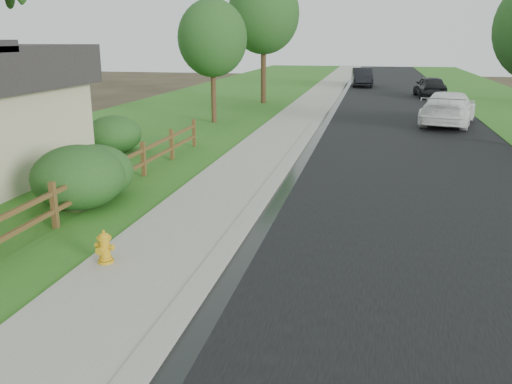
% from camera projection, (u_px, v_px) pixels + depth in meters
% --- Properties ---
extents(road, '(8.00, 90.00, 0.02)m').
position_uv_depth(road, '(395.00, 98.00, 38.31)').
color(road, black).
rests_on(road, ground).
extents(curb, '(0.40, 90.00, 0.12)m').
position_uv_depth(curb, '(336.00, 96.00, 39.15)').
color(curb, gray).
rests_on(curb, ground).
extents(wet_gutter, '(0.50, 90.00, 0.00)m').
position_uv_depth(wet_gutter, '(341.00, 97.00, 39.09)').
color(wet_gutter, black).
rests_on(wet_gutter, road).
extents(sidewalk, '(2.20, 90.00, 0.10)m').
position_uv_depth(sidewalk, '(318.00, 96.00, 39.42)').
color(sidewalk, gray).
rests_on(sidewalk, ground).
extents(grass_strip, '(1.60, 90.00, 0.06)m').
position_uv_depth(grass_strip, '(292.00, 95.00, 39.81)').
color(grass_strip, '#27621C').
rests_on(grass_strip, ground).
extents(lawn_near, '(9.00, 90.00, 0.04)m').
position_uv_depth(lawn_near, '(224.00, 94.00, 40.86)').
color(lawn_near, '#27621C').
rests_on(lawn_near, ground).
extents(verge_far, '(6.00, 90.00, 0.04)m').
position_uv_depth(verge_far, '(499.00, 100.00, 36.91)').
color(verge_far, '#27621C').
rests_on(verge_far, ground).
extents(ranch_fence, '(0.12, 16.92, 1.10)m').
position_uv_depth(ranch_fence, '(82.00, 189.00, 12.91)').
color(ranch_fence, '#472D17').
rests_on(ranch_fence, ground).
extents(fire_hydrant, '(0.41, 0.33, 0.63)m').
position_uv_depth(fire_hydrant, '(105.00, 248.00, 9.91)').
color(fire_hydrant, '#C88C17').
rests_on(fire_hydrant, sidewalk).
extents(white_suv, '(3.42, 5.89, 1.61)m').
position_uv_depth(white_suv, '(448.00, 108.00, 26.20)').
color(white_suv, white).
rests_on(white_suv, road).
extents(dark_car_mid, '(2.18, 4.61, 1.52)m').
position_uv_depth(dark_car_mid, '(430.00, 86.00, 38.42)').
color(dark_car_mid, black).
rests_on(dark_car_mid, road).
extents(dark_car_far, '(2.05, 4.89, 1.57)m').
position_uv_depth(dark_car_far, '(362.00, 77.00, 47.38)').
color(dark_car_far, black).
rests_on(dark_car_far, road).
extents(boulder, '(1.11, 0.83, 0.74)m').
position_uv_depth(boulder, '(74.00, 197.00, 13.17)').
color(boulder, brown).
rests_on(boulder, ground).
extents(shrub_b, '(2.56, 2.56, 1.59)m').
position_uv_depth(shrub_b, '(78.00, 177.00, 13.29)').
color(shrub_b, '#184419').
rests_on(shrub_b, ground).
extents(shrub_c, '(2.10, 2.10, 1.45)m').
position_uv_depth(shrub_c, '(95.00, 172.00, 14.06)').
color(shrub_c, '#184419').
rests_on(shrub_c, ground).
extents(shrub_d, '(2.50, 2.50, 1.38)m').
position_uv_depth(shrub_d, '(114.00, 134.00, 19.82)').
color(shrub_d, '#184419').
rests_on(shrub_d, ground).
extents(tree_near_left, '(3.34, 3.34, 5.93)m').
position_uv_depth(tree_near_left, '(212.00, 38.00, 25.95)').
color(tree_near_left, '#3A2418').
rests_on(tree_near_left, ground).
extents(tree_mid_left, '(4.48, 4.48, 8.01)m').
position_uv_depth(tree_mid_left, '(264.00, 14.00, 33.65)').
color(tree_mid_left, '#3A2418').
rests_on(tree_mid_left, ground).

